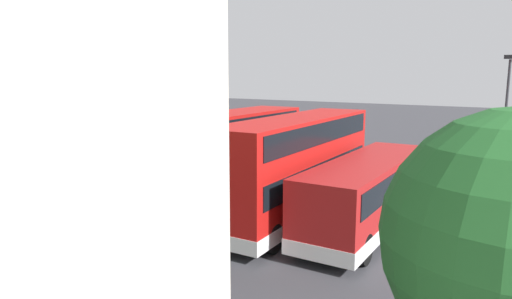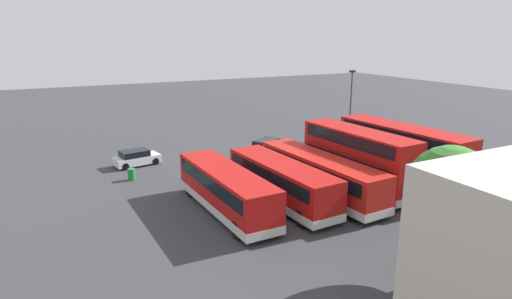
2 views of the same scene
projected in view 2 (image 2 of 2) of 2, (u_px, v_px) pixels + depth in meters
The scene contains 12 objects.
ground_plane at pixel (267, 154), 42.55m from camera, with size 140.00×140.00×0.00m, color #38383D.
bus_single_deck_near_end at pixel (427, 156), 35.97m from camera, with size 3.08×10.32×2.95m.
bus_double_decker_second at pixel (401, 152), 34.10m from camera, with size 3.40×11.71×4.55m.
bus_double_decker_third at pixel (358, 157), 32.70m from camera, with size 3.20×10.33×4.55m.
bus_single_deck_fourth at pixel (320, 174), 31.40m from camera, with size 3.36×12.04×2.95m.
bus_single_deck_fifth at pixel (281, 181), 29.87m from camera, with size 3.24×10.63×2.95m.
bus_single_deck_sixth at pixel (226, 189), 28.39m from camera, with size 2.93×10.74×2.95m.
car_hatchback_silver at pixel (136, 158), 38.85m from camera, with size 4.22×2.42×1.43m.
car_small_green at pixel (266, 147), 42.59m from camera, with size 4.80×3.73×1.43m.
lamp_post_tall at pixel (351, 98), 48.92m from camera, with size 0.70×0.30×7.60m.
waste_bin_yellow at pixel (132, 174), 35.01m from camera, with size 0.60×0.60×0.95m, color #197F33.
tree_rightmost at pixel (450, 188), 19.74m from camera, with size 3.97×3.97×6.67m.
Camera 2 is at (19.68, 35.95, 11.50)m, focal length 30.24 mm.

